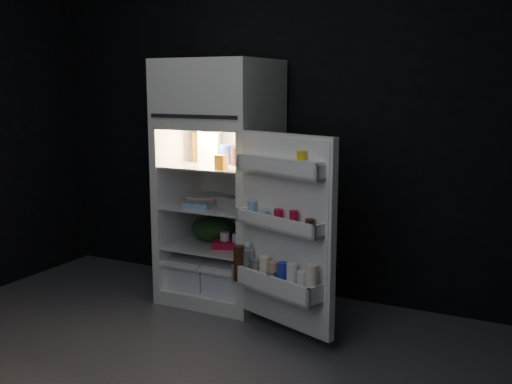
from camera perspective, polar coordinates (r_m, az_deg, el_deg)
The scene contains 17 objects.
floor at distance 3.52m, azimuth -10.05°, elevation -17.04°, with size 4.00×3.40×0.00m, color #525257.
wall_back at distance 4.60m, azimuth 2.28°, elevation 7.05°, with size 4.00×0.00×2.70m, color black.
refrigerator at distance 4.45m, azimuth -3.31°, elevation 1.82°, with size 0.76×0.71×1.78m.
fridge_door at distance 3.73m, azimuth 2.57°, elevation -4.15°, with size 0.74×0.43×1.22m.
milk_jug at distance 4.52m, azimuth -4.48°, elevation 4.38°, with size 0.15×0.15×0.24m, color white.
mayo_jar at distance 4.40m, azimuth -2.76°, elevation 3.59°, with size 0.11×0.11×0.14m, color #202FAE.
jam_jar at distance 4.32m, azimuth -1.67°, elevation 3.41°, with size 0.11×0.11×0.13m, color black.
amber_bottle at distance 4.57m, azimuth -5.55°, elevation 4.30°, with size 0.09×0.09×0.22m, color #AB761B.
small_carton at distance 4.12m, azimuth -3.33°, elevation 2.85°, with size 0.08×0.06×0.10m, color #BE7D16.
egg_carton at distance 4.34m, azimuth -2.03°, elevation -0.99°, with size 0.28×0.10×0.07m, color gray.
pie at distance 4.58m, azimuth -4.93°, elevation -0.62°, with size 0.30×0.30×0.04m, color tan.
flat_package at distance 4.31m, azimuth -5.59°, elevation -1.31°, with size 0.19×0.09×0.04m, color #7EA2C3.
wrapped_pkg at distance 4.45m, azimuth -0.17°, elevation -0.82°, with size 0.12×0.10×0.05m, color #F4EAC8.
produce_bag at distance 4.57m, azimuth -4.05°, elevation -3.47°, with size 0.35×0.29×0.20m, color #193815.
yogurt_tray at distance 4.39m, azimuth -2.30°, elevation -5.02°, with size 0.28×0.15×0.05m, color #A40E29.
small_can_red at distance 4.55m, azimuth -0.99°, elevation -4.21°, with size 0.07×0.07×0.09m, color #A40E29.
small_can_silver at distance 4.47m, azimuth -0.33°, elevation -4.46°, with size 0.06×0.06×0.09m, color #B6B6BA.
Camera 1 is at (1.92, -2.48, 1.60)m, focal length 42.00 mm.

